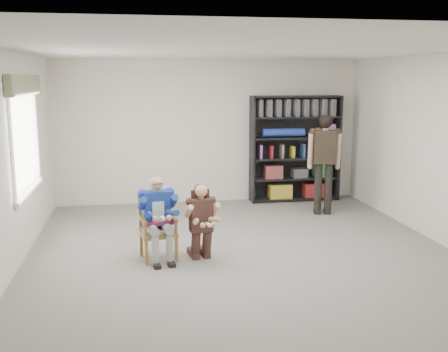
{
  "coord_description": "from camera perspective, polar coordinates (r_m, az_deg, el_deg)",
  "views": [
    {
      "loc": [
        -1.45,
        -6.71,
        2.44
      ],
      "look_at": [
        -0.2,
        0.6,
        1.05
      ],
      "focal_mm": 42.0,
      "sensor_mm": 36.0,
      "label": 1
    }
  ],
  "objects": [
    {
      "name": "bookshelf",
      "position": [
        10.56,
        7.74,
        2.96
      ],
      "size": [
        1.8,
        0.38,
        2.1
      ],
      "primitive_type": null,
      "color": "black",
      "rests_on": "floor"
    },
    {
      "name": "standing_man",
      "position": [
        9.55,
        10.84,
        1.14
      ],
      "size": [
        0.61,
        0.42,
        1.8
      ],
      "primitive_type": null,
      "rotation": [
        0.0,
        0.0,
        -0.21
      ],
      "color": "#2C221B",
      "rests_on": "floor"
    },
    {
      "name": "window_left",
      "position": [
        7.89,
        -20.66,
        4.05
      ],
      "size": [
        0.16,
        2.0,
        1.75
      ],
      "primitive_type": null,
      "color": "white",
      "rests_on": "room_shell"
    },
    {
      "name": "seated_man",
      "position": [
        7.15,
        -7.21,
        -4.58
      ],
      "size": [
        0.6,
        0.76,
        1.15
      ],
      "primitive_type": null,
      "rotation": [
        0.0,
        0.0,
        0.16
      ],
      "color": "navy",
      "rests_on": "floor"
    },
    {
      "name": "room_shell",
      "position": [
        6.94,
        2.46,
        1.99
      ],
      "size": [
        6.0,
        7.0,
        2.8
      ],
      "primitive_type": null,
      "color": "silver",
      "rests_on": "ground"
    },
    {
      "name": "kneeling_woman",
      "position": [
        7.09,
        -2.46,
        -5.04
      ],
      "size": [
        0.55,
        0.77,
        1.05
      ],
      "primitive_type": null,
      "rotation": [
        0.0,
        0.0,
        0.16
      ],
      "color": "#3E2520",
      "rests_on": "floor"
    },
    {
      "name": "armchair",
      "position": [
        7.18,
        -7.19,
        -5.6
      ],
      "size": [
        0.59,
        0.57,
        0.89
      ],
      "primitive_type": null,
      "rotation": [
        0.0,
        0.0,
        0.16
      ],
      "color": "brown",
      "rests_on": "floor"
    },
    {
      "name": "floor",
      "position": [
        7.28,
        2.38,
        -8.97
      ],
      "size": [
        6.0,
        7.0,
        0.01
      ],
      "primitive_type": "cube",
      "color": "slate",
      "rests_on": "ground"
    }
  ]
}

